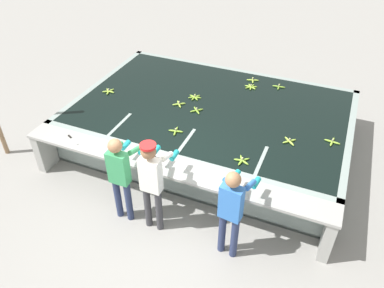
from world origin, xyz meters
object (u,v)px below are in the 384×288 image
banana_bunch_floating_8 (279,87)px  banana_bunch_floating_9 (242,160)px  banana_bunch_floating_1 (176,131)px  banana_bunch_floating_6 (195,97)px  banana_bunch_floating_4 (179,104)px  banana_bunch_floating_10 (253,80)px  banana_bunch_floating_0 (251,87)px  banana_bunch_floating_2 (289,141)px  banana_bunch_floating_5 (332,142)px  knife_0 (72,138)px  worker_2 (232,207)px  worker_0 (120,172)px  worker_1 (152,178)px  knife_1 (158,159)px  banana_bunch_floating_7 (109,91)px  banana_bunch_floating_3 (197,110)px

banana_bunch_floating_8 → banana_bunch_floating_9: size_ratio=1.03×
banana_bunch_floating_1 → banana_bunch_floating_6: size_ratio=1.01×
banana_bunch_floating_4 → banana_bunch_floating_10: 1.93m
banana_bunch_floating_10 → banana_bunch_floating_0: bearing=-81.7°
banana_bunch_floating_1 → banana_bunch_floating_9: bearing=-13.8°
banana_bunch_floating_2 → banana_bunch_floating_5: bearing=21.5°
banana_bunch_floating_10 → knife_0: bearing=-125.0°
banana_bunch_floating_6 → banana_bunch_floating_10: (0.91, 1.21, 0.00)m
banana_bunch_floating_4 → banana_bunch_floating_8: (1.70, 1.51, 0.00)m
banana_bunch_floating_5 → banana_bunch_floating_6: bearing=170.1°
banana_bunch_floating_6 → knife_0: (-1.47, -2.18, -0.01)m
worker_2 → knife_0: (-3.16, 0.55, -0.09)m
worker_0 → banana_bunch_floating_5: size_ratio=5.70×
worker_0 → banana_bunch_floating_9: worker_0 is taller
worker_2 → banana_bunch_floating_0: size_ratio=5.74×
worker_1 → banana_bunch_floating_8: 4.00m
worker_1 → knife_1: bearing=109.9°
banana_bunch_floating_6 → banana_bunch_floating_9: 2.20m
banana_bunch_floating_7 → banana_bunch_floating_5: bearing=-0.0°
banana_bunch_floating_3 → banana_bunch_floating_6: same height
worker_0 → banana_bunch_floating_10: size_ratio=5.77×
worker_0 → banana_bunch_floating_1: (0.27, 1.45, -0.09)m
banana_bunch_floating_10 → banana_bunch_floating_1: bearing=-107.0°
knife_1 → banana_bunch_floating_8: bearing=68.2°
banana_bunch_floating_3 → banana_bunch_floating_7: size_ratio=0.82×
banana_bunch_floating_1 → banana_bunch_floating_5: bearing=16.2°
banana_bunch_floating_6 → banana_bunch_floating_7: 1.85m
worker_2 → knife_0: 3.21m
banana_bunch_floating_2 → worker_2: bearing=-102.2°
banana_bunch_floating_2 → knife_0: 3.85m
banana_bunch_floating_9 → knife_1: (-1.29, -0.51, -0.01)m
banana_bunch_floating_2 → banana_bunch_floating_5: (0.70, 0.28, 0.00)m
banana_bunch_floating_10 → banana_bunch_floating_2: bearing=-58.5°
banana_bunch_floating_0 → banana_bunch_floating_8: same height
worker_0 → knife_0: (-1.35, 0.53, -0.09)m
banana_bunch_floating_5 → banana_bunch_floating_7: bearing=180.0°
banana_bunch_floating_0 → banana_bunch_floating_8: size_ratio=1.00×
worker_1 → knife_0: (-1.90, 0.53, -0.16)m
worker_1 → banana_bunch_floating_2: (1.69, 1.94, -0.15)m
worker_2 → banana_bunch_floating_6: bearing=121.8°
worker_1 → banana_bunch_floating_9: (1.08, 1.11, -0.15)m
banana_bunch_floating_7 → banana_bunch_floating_9: 3.48m
banana_bunch_floating_6 → banana_bunch_floating_3: bearing=-63.5°
banana_bunch_floating_5 → banana_bunch_floating_6: same height
worker_1 → banana_bunch_floating_1: size_ratio=5.98×
banana_bunch_floating_9 → banana_bunch_floating_6: bearing=133.3°
banana_bunch_floating_6 → banana_bunch_floating_7: bearing=-164.7°
worker_0 → worker_1: 0.55m
banana_bunch_floating_5 → knife_0: 4.60m
banana_bunch_floating_6 → worker_1: bearing=-80.9°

